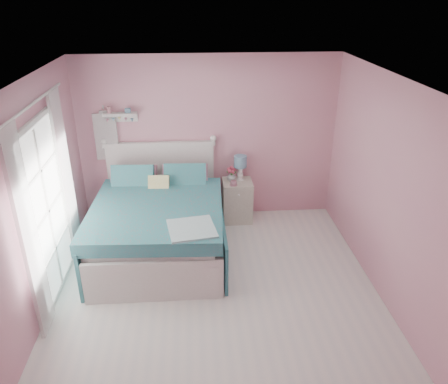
{
  "coord_description": "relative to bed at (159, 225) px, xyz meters",
  "views": [
    {
      "loc": [
        -0.24,
        -4.27,
        3.46
      ],
      "look_at": [
        0.17,
        1.2,
        0.88
      ],
      "focal_mm": 35.0,
      "sensor_mm": 36.0,
      "label": 1
    }
  ],
  "objects": [
    {
      "name": "french_door",
      "position": [
        -1.21,
        -0.73,
        0.65
      ],
      "size": [
        0.04,
        1.32,
        2.16
      ],
      "color": "silver",
      "rests_on": "floor"
    },
    {
      "name": "wall_shelf",
      "position": [
        -0.55,
        1.06,
        1.31
      ],
      "size": [
        0.5,
        0.15,
        0.25
      ],
      "color": "silver",
      "rests_on": "room_shell"
    },
    {
      "name": "curtain_near",
      "position": [
        -1.16,
        -1.48,
        0.76
      ],
      "size": [
        0.04,
        0.4,
        2.32
      ],
      "primitive_type": "cube",
      "color": "white",
      "rests_on": "floor"
    },
    {
      "name": "nightstand",
      "position": [
        1.2,
        0.87,
        -0.08
      ],
      "size": [
        0.47,
        0.46,
        0.67
      ],
      "color": "beige",
      "rests_on": "floor"
    },
    {
      "name": "floor",
      "position": [
        0.76,
        -1.13,
        -0.42
      ],
      "size": [
        4.5,
        4.5,
        0.0
      ],
      "primitive_type": "plane",
      "color": "white",
      "rests_on": "ground"
    },
    {
      "name": "vase",
      "position": [
        1.11,
        0.9,
        0.32
      ],
      "size": [
        0.18,
        0.18,
        0.15
      ],
      "primitive_type": "imported",
      "rotation": [
        0.0,
        0.0,
        0.28
      ],
      "color": "silver",
      "rests_on": "nightstand"
    },
    {
      "name": "table_lamp",
      "position": [
        1.25,
        0.94,
        0.53
      ],
      "size": [
        0.2,
        0.2,
        0.4
      ],
      "color": "white",
      "rests_on": "nightstand"
    },
    {
      "name": "teacup",
      "position": [
        1.12,
        0.73,
        0.29
      ],
      "size": [
        0.12,
        0.12,
        0.08
      ],
      "primitive_type": "imported",
      "rotation": [
        0.0,
        0.0,
        0.34
      ],
      "color": "pink",
      "rests_on": "nightstand"
    },
    {
      "name": "roses",
      "position": [
        1.1,
        0.9,
        0.44
      ],
      "size": [
        0.14,
        0.11,
        0.12
      ],
      "color": "#CD4660",
      "rests_on": "vase"
    },
    {
      "name": "curtain_far",
      "position": [
        -1.16,
        0.01,
        0.76
      ],
      "size": [
        0.04,
        0.4,
        2.32
      ],
      "primitive_type": "cube",
      "color": "white",
      "rests_on": "floor"
    },
    {
      "name": "hanging_dress",
      "position": [
        -0.79,
        1.05,
        0.98
      ],
      "size": [
        0.34,
        0.03,
        0.72
      ],
      "primitive_type": "cube",
      "color": "white",
      "rests_on": "room_shell"
    },
    {
      "name": "room_shell",
      "position": [
        0.76,
        -1.13,
        1.16
      ],
      "size": [
        4.5,
        4.5,
        4.5
      ],
      "color": "#CA809A",
      "rests_on": "floor"
    },
    {
      "name": "bed",
      "position": [
        0.0,
        0.0,
        0.0
      ],
      "size": [
        1.84,
        2.26,
        1.29
      ],
      "rotation": [
        0.0,
        0.0,
        -0.05
      ],
      "color": "silver",
      "rests_on": "floor"
    }
  ]
}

